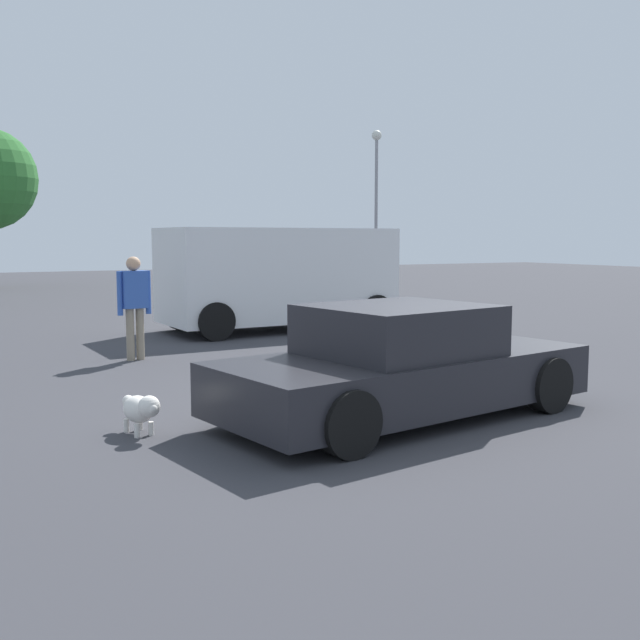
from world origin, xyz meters
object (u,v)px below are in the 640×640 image
Objects in this scene: dog at (140,409)px; pedestrian at (134,299)px; sedan_foreground at (403,366)px; light_post_mid at (376,181)px; van_white at (278,275)px.

pedestrian is (1.14, 4.71, 0.74)m from dog.
light_post_mid is at bearing 49.23° from sedan_foreground.
van_white reaches higher than sedan_foreground.
sedan_foreground reaches higher than dog.
van_white is at bearing -129.22° from light_post_mid.
van_white is at bearing 117.66° from pedestrian.
pedestrian is 22.30m from light_post_mid.
pedestrian is (-3.80, -2.62, -0.18)m from van_white.
light_post_mid is (16.03, 20.93, 4.26)m from dog.
light_post_mid is (14.90, 16.22, 3.52)m from pedestrian.
sedan_foreground is 8.28m from van_white.
van_white is (4.94, 7.33, 0.92)m from dog.
pedestrian is at bearing 97.83° from sedan_foreground.
light_post_mid is (11.10, 13.60, 3.34)m from van_white.
van_white is at bearing 136.75° from dog.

